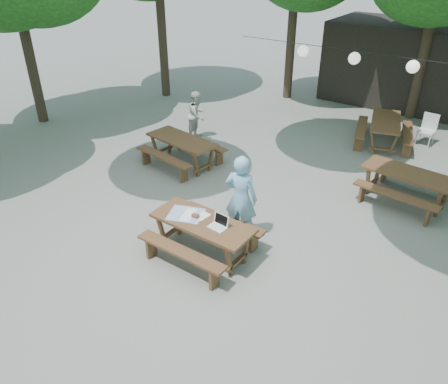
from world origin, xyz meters
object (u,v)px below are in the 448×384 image
at_px(main_picnic_table, 203,237).
at_px(plastic_chair, 425,136).
at_px(woman, 241,198).
at_px(second_person, 197,115).
at_px(picnic_table_nw, 182,151).

distance_m(main_picnic_table, plastic_chair, 8.27).
height_order(woman, second_person, woman).
relative_size(second_person, plastic_chair, 1.61).
height_order(picnic_table_nw, second_person, second_person).
relative_size(picnic_table_nw, plastic_chair, 2.32).
bearing_deg(main_picnic_table, woman, 72.47).
bearing_deg(second_person, main_picnic_table, -149.13).
height_order(main_picnic_table, picnic_table_nw, same).
distance_m(picnic_table_nw, woman, 3.67).
height_order(woman, plastic_chair, woman).
distance_m(picnic_table_nw, plastic_chair, 7.24).
bearing_deg(main_picnic_table, plastic_chair, 74.79).
bearing_deg(woman, second_person, -54.58).
xyz_separation_m(main_picnic_table, plastic_chair, (2.17, 7.98, -0.13)).
height_order(main_picnic_table, second_person, second_person).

